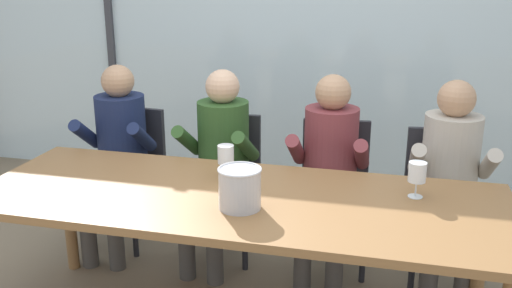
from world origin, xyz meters
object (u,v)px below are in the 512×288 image
at_px(chair_near_curtain, 130,163).
at_px(chair_center, 334,181).
at_px(person_beige_jumper, 450,173).
at_px(wine_glass_near_bucket, 226,156).
at_px(chair_right_of_center, 442,193).
at_px(person_navy_polo, 117,146).
at_px(dining_table, 238,208).
at_px(ice_bucket_primary, 240,188).
at_px(person_maroon_top, 329,163).
at_px(wine_glass_by_left_taster, 417,174).
at_px(chair_left_of_center, 226,173).
at_px(person_olive_shirt, 219,154).

xyz_separation_m(chair_near_curtain, chair_center, (1.39, 0.00, 0.00)).
distance_m(chair_center, person_beige_jumper, 0.70).
bearing_deg(chair_near_curtain, wine_glass_near_bucket, -30.73).
distance_m(chair_right_of_center, person_navy_polo, 2.04).
bearing_deg(dining_table, ice_bucket_primary, -71.06).
xyz_separation_m(person_maroon_top, wine_glass_by_left_taster, (0.48, -0.56, 0.18)).
xyz_separation_m(chair_near_curtain, person_maroon_top, (1.37, -0.16, 0.17)).
xyz_separation_m(person_navy_polo, wine_glass_by_left_taster, (1.85, -0.56, 0.18)).
height_order(chair_left_of_center, person_maroon_top, person_maroon_top).
bearing_deg(person_maroon_top, person_beige_jumper, -0.03).
bearing_deg(dining_table, person_beige_jumper, 35.74).
relative_size(chair_near_curtain, ice_bucket_primary, 4.44).
bearing_deg(chair_center, dining_table, -117.21).
bearing_deg(wine_glass_by_left_taster, chair_near_curtain, 158.86).
bearing_deg(chair_right_of_center, dining_table, -147.30).
xyz_separation_m(dining_table, chair_left_of_center, (-0.34, 0.88, -0.17)).
bearing_deg(chair_left_of_center, ice_bucket_primary, -72.07).
xyz_separation_m(chair_left_of_center, chair_right_of_center, (1.35, -0.01, 0.00)).
relative_size(chair_center, wine_glass_by_left_taster, 5.12).
distance_m(chair_left_of_center, ice_bucket_primary, 1.14).
bearing_deg(chair_center, chair_left_of_center, 176.64).
bearing_deg(chair_right_of_center, chair_left_of_center, 171.54).
bearing_deg(person_olive_shirt, chair_near_curtain, 171.14).
relative_size(chair_left_of_center, person_navy_polo, 0.74).
bearing_deg(chair_left_of_center, chair_center, -1.03).
distance_m(person_navy_polo, person_maroon_top, 1.37).
bearing_deg(chair_right_of_center, chair_near_curtain, 171.24).
xyz_separation_m(chair_near_curtain, person_beige_jumper, (2.05, -0.16, 0.17)).
height_order(chair_center, wine_glass_by_left_taster, wine_glass_by_left_taster).
relative_size(person_beige_jumper, wine_glass_by_left_taster, 6.95).
bearing_deg(person_beige_jumper, chair_right_of_center, 97.52).
relative_size(person_olive_shirt, person_beige_jumper, 1.00).
bearing_deg(chair_right_of_center, wine_glass_near_bucket, -158.09).
height_order(chair_near_curtain, person_olive_shirt, person_olive_shirt).
height_order(person_maroon_top, ice_bucket_primary, person_maroon_top).
xyz_separation_m(dining_table, chair_near_curtain, (-1.02, 0.90, -0.17)).
xyz_separation_m(chair_right_of_center, ice_bucket_primary, (-0.96, -1.01, 0.33)).
distance_m(dining_table, wine_glass_by_left_taster, 0.86).
bearing_deg(wine_glass_near_bucket, chair_left_of_center, 107.59).
height_order(person_maroon_top, person_beige_jumper, same).
distance_m(dining_table, person_maroon_top, 0.82).
bearing_deg(chair_left_of_center, person_maroon_top, -14.27).
bearing_deg(wine_glass_by_left_taster, dining_table, -167.49).
distance_m(chair_center, ice_bucket_primary, 1.14).
relative_size(chair_center, wine_glass_near_bucket, 5.12).
height_order(chair_right_of_center, person_navy_polo, person_navy_polo).
distance_m(person_olive_shirt, person_maroon_top, 0.68).
relative_size(dining_table, person_maroon_top, 2.12).
bearing_deg(person_beige_jumper, chair_near_curtain, 174.84).
height_order(person_olive_shirt, person_beige_jumper, same).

